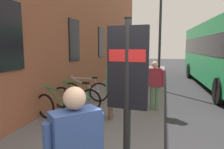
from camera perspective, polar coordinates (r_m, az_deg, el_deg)
ground at (r=8.33m, az=21.26°, el=-7.76°), size 60.00×60.00×0.00m
sidewalk_pavement at (r=10.34m, az=4.59°, el=-3.95°), size 24.00×3.50×0.12m
station_facade at (r=11.69m, az=-4.64°, el=14.93°), size 22.00×0.65×7.24m
bicycle_nearest_sign at (r=5.77m, az=-14.59°, el=-9.03°), size 0.68×1.70×0.97m
bicycle_mid_rack at (r=6.77m, az=-9.93°, el=-6.40°), size 0.48×1.77×0.97m
bicycle_beside_lamp at (r=7.67m, az=-7.49°, el=-4.68°), size 0.62×1.72×0.97m
transit_info_sign at (r=2.74m, az=4.31°, el=-1.34°), size 0.15×0.56×2.40m
pedestrian_by_facade at (r=5.72m, az=-0.40°, el=-2.32°), size 0.63×0.33×1.69m
pedestrian_near_bus at (r=6.68m, az=11.73°, el=-1.65°), size 0.23×0.60×1.57m
street_lamp at (r=10.39m, az=13.25°, el=13.44°), size 0.28×0.28×5.23m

